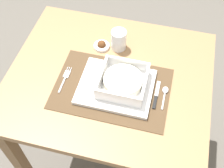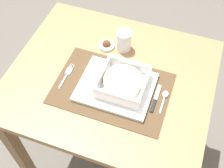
% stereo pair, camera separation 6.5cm
% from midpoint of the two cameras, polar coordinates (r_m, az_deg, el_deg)
% --- Properties ---
extents(ground_plane, '(6.00, 6.00, 0.00)m').
position_cam_midpoint_polar(ground_plane, '(1.83, -1.43, -12.78)').
color(ground_plane, '#59544C').
extents(dining_table, '(0.83, 0.71, 0.73)m').
position_cam_midpoint_polar(dining_table, '(1.29, -1.98, -1.80)').
color(dining_table, '#936D47').
rests_on(dining_table, ground).
extents(placemat, '(0.45, 0.31, 0.00)m').
position_cam_midpoint_polar(placemat, '(1.16, -1.60, -0.90)').
color(placemat, '#4C3823').
rests_on(placemat, dining_table).
extents(serving_plate, '(0.29, 0.23, 0.02)m').
position_cam_midpoint_polar(serving_plate, '(1.15, -0.84, -0.59)').
color(serving_plate, white).
rests_on(serving_plate, placemat).
extents(porridge_bowl, '(0.18, 0.18, 0.06)m').
position_cam_midpoint_polar(porridge_bowl, '(1.13, 0.49, 0.39)').
color(porridge_bowl, white).
rests_on(porridge_bowl, serving_plate).
extents(fork, '(0.02, 0.13, 0.00)m').
position_cam_midpoint_polar(fork, '(1.21, -10.60, 1.21)').
color(fork, silver).
rests_on(fork, placemat).
extents(spoon, '(0.02, 0.11, 0.01)m').
position_cam_midpoint_polar(spoon, '(1.15, 8.72, -1.64)').
color(spoon, silver).
rests_on(spoon, placemat).
extents(butter_knife, '(0.01, 0.13, 0.01)m').
position_cam_midpoint_polar(butter_knife, '(1.14, 6.96, -2.49)').
color(butter_knife, black).
rests_on(butter_knife, placemat).
extents(drinking_glass, '(0.07, 0.07, 0.09)m').
position_cam_midpoint_polar(drinking_glass, '(1.27, -0.07, 8.42)').
color(drinking_glass, white).
rests_on(drinking_glass, dining_table).
extents(condiment_saucer, '(0.07, 0.07, 0.04)m').
position_cam_midpoint_polar(condiment_saucer, '(1.30, -3.49, 7.47)').
color(condiment_saucer, white).
rests_on(condiment_saucer, dining_table).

